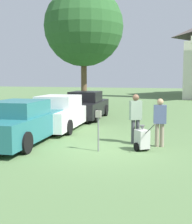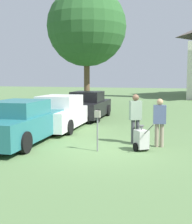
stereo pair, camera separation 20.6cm
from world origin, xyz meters
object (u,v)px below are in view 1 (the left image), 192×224
(parked_car_white, at_px, (60,113))
(person_supervisor, at_px, (160,120))
(parked_car_black, at_px, (86,106))
(parking_meter, at_px, (98,123))
(parked_car_teal, at_px, (22,123))
(equipment_cart, at_px, (142,139))
(person_worker, at_px, (136,115))

(parked_car_white, distance_m, person_supervisor, 5.50)
(parked_car_black, height_order, person_supervisor, person_supervisor)
(parking_meter, bearing_deg, parked_car_white, 129.07)
(parked_car_teal, relative_size, equipment_cart, 5.27)
(parked_car_teal, xyz_separation_m, parked_car_black, (-0.00, 7.02, 0.00))
(parked_car_white, xyz_separation_m, parked_car_black, (-0.00, 3.64, 0.02))
(parked_car_black, height_order, parking_meter, parked_car_black)
(person_worker, bearing_deg, parking_meter, 30.69)
(equipment_cart, bearing_deg, parked_car_white, 103.86)
(parked_car_black, distance_m, person_supervisor, 7.87)
(parked_car_teal, distance_m, parked_car_black, 7.02)
(person_worker, xyz_separation_m, equipment_cart, (0.43, -1.07, -0.64))
(parked_car_black, bearing_deg, person_supervisor, -57.26)
(parking_meter, bearing_deg, parked_car_teal, 172.24)
(parked_car_teal, distance_m, person_worker, 4.17)
(parked_car_teal, height_order, person_supervisor, person_supervisor)
(person_supervisor, relative_size, equipment_cart, 1.67)
(parked_car_teal, distance_m, person_supervisor, 4.97)
(person_supervisor, bearing_deg, person_worker, -30.05)
(parked_car_teal, distance_m, parking_meter, 3.12)
(person_worker, bearing_deg, parked_car_black, -85.11)
(parked_car_white, distance_m, person_worker, 4.58)
(parked_car_white, bearing_deg, parked_car_black, 84.29)
(parked_car_teal, height_order, parking_meter, parked_car_teal)
(parked_car_white, bearing_deg, parked_car_teal, -95.73)
(parked_car_white, relative_size, person_supervisor, 3.17)
(person_worker, height_order, equipment_cart, person_worker)
(parking_meter, distance_m, person_supervisor, 2.22)
(parked_car_white, bearing_deg, person_supervisor, -32.95)
(parked_car_white, relative_size, parked_car_black, 1.10)
(equipment_cart, bearing_deg, parking_meter, 161.48)
(parking_meter, relative_size, equipment_cart, 1.33)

